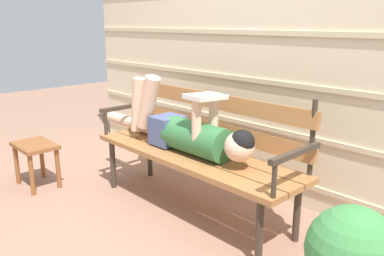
{
  "coord_description": "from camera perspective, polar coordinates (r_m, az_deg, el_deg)",
  "views": [
    {
      "loc": [
        1.91,
        -1.74,
        1.32
      ],
      "look_at": [
        0.0,
        0.05,
        0.62
      ],
      "focal_mm": 37.03,
      "sensor_mm": 36.0,
      "label": 1
    }
  ],
  "objects": [
    {
      "name": "reclining_person",
      "position": [
        2.78,
        -1.2,
        -0.3
      ],
      "size": [
        1.65,
        0.26,
        0.52
      ],
      "color": "#33703D"
    },
    {
      "name": "house_siding",
      "position": [
        3.12,
        9.02,
        10.18
      ],
      "size": [
        4.22,
        0.08,
        2.13
      ],
      "color": "beige",
      "rests_on": "ground"
    },
    {
      "name": "ground_plane",
      "position": [
        2.9,
        -0.75,
        -12.03
      ],
      "size": [
        12.0,
        12.0,
        0.0
      ],
      "primitive_type": "plane",
      "color": "#936B56"
    },
    {
      "name": "park_bench",
      "position": [
        2.8,
        1.06,
        -2.36
      ],
      "size": [
        1.69,
        0.5,
        0.9
      ],
      "color": "#9E6638",
      "rests_on": "ground"
    },
    {
      "name": "footstool",
      "position": [
        3.48,
        -21.6,
        -3.37
      ],
      "size": [
        0.39,
        0.27,
        0.37
      ],
      "color": "brown",
      "rests_on": "ground"
    }
  ]
}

